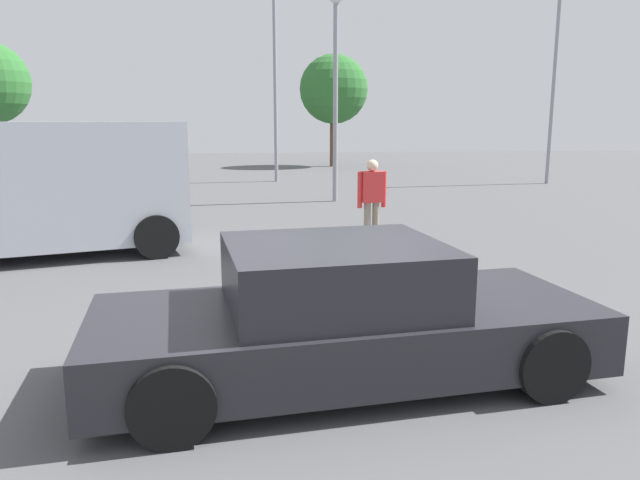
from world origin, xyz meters
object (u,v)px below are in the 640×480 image
sedan_foreground (343,317)px  light_post_far (557,45)px  pedestrian (372,195)px  van_white (33,185)px  light_post_near (275,53)px  dog (407,277)px  light_post_mid (336,57)px

sedan_foreground → light_post_far: 19.99m
pedestrian → light_post_far: 14.36m
van_white → light_post_near: size_ratio=0.73×
dog → van_white: (-5.74, 3.15, 0.97)m
sedan_foreground → van_white: (-4.48, 5.63, 0.66)m
sedan_foreground → light_post_mid: size_ratio=0.78×
sedan_foreground → light_post_mid: 12.93m
light_post_far → van_white: bearing=-143.8°
light_post_near → pedestrian: bearing=-84.3°
dog → light_post_mid: 10.57m
light_post_near → sedan_foreground: bearing=-90.8°
van_white → dog: bearing=-45.0°
pedestrian → light_post_near: (-1.24, 12.49, 3.88)m
light_post_near → light_post_far: (10.14, -1.98, 0.18)m
light_post_mid → light_post_far: bearing=25.6°
sedan_foreground → light_post_mid: (1.68, 12.33, 3.51)m
light_post_near → van_white: bearing=-110.2°
dog → light_post_far: (9.12, 14.01, 4.75)m
pedestrian → light_post_near: light_post_near is taller
pedestrian → light_post_near: size_ratio=0.22×
sedan_foreground → pedestrian: 6.17m
dog → light_post_mid: (0.42, 9.85, 3.82)m
dog → van_white: van_white is taller
sedan_foreground → dog: size_ratio=8.15×
van_white → light_post_near: 14.15m
light_post_near → light_post_far: bearing=-11.0°
dog → light_post_mid: size_ratio=0.10×
sedan_foreground → light_post_near: bearing=82.3°
sedan_foreground → van_white: van_white is taller
light_post_far → pedestrian: bearing=-130.3°
light_post_mid → sedan_foreground: bearing=-97.8°
dog → pedestrian: size_ratio=0.35×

